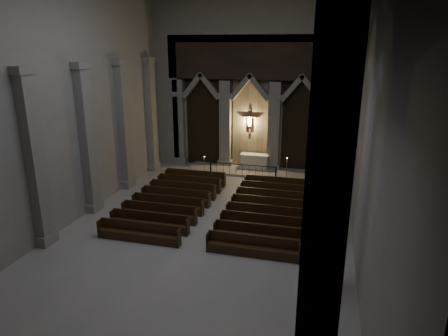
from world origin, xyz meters
name	(u,v)px	position (x,y,z in m)	size (l,w,h in m)	color
room	(199,75)	(0.00, 0.00, 7.60)	(24.00, 24.10, 12.00)	#A5A29C
sanctuary_wall	(250,78)	(0.00, 11.54, 6.62)	(14.00, 0.77, 12.00)	gray
right_arcade	(333,70)	(5.50, 1.33, 7.83)	(1.00, 24.00, 12.00)	gray
left_pilasters	(107,134)	(-6.75, 3.50, 3.91)	(0.60, 13.00, 8.03)	gray
sanctuary_step	(246,171)	(0.00, 10.60, 0.07)	(8.50, 2.60, 0.15)	gray
altar	(254,161)	(0.51, 11.14, 0.68)	(2.07, 0.83, 1.05)	silver
altar_rail	(243,168)	(0.00, 9.37, 0.62)	(4.73, 0.09, 0.93)	black
candle_stand_left	(204,169)	(-2.75, 9.23, 0.36)	(0.23, 0.23, 1.34)	#B17836
candle_stand_right	(286,174)	(3.02, 9.45, 0.43)	(0.27, 0.27, 1.58)	#B17836
pews	(218,208)	(0.00, 2.94, 0.30)	(9.49, 8.72, 0.91)	black
worshipper	(263,186)	(1.94, 6.29, 0.57)	(0.41, 0.27, 1.13)	black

